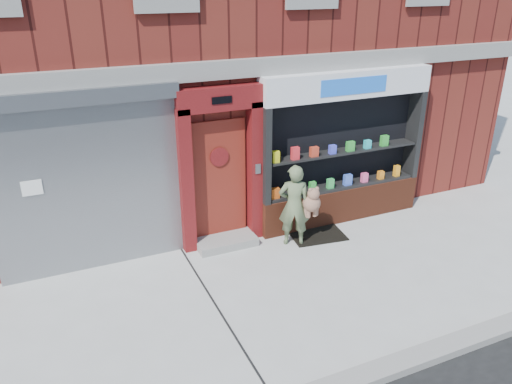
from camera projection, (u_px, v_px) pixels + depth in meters
ground at (307, 283)px, 8.05m from camera, size 80.00×80.00×0.00m
curb at (392, 367)px, 6.22m from camera, size 60.00×0.30×0.12m
building at (186, 3)px, 11.51m from camera, size 12.00×8.16×8.00m
shutter_bay at (85, 172)px, 7.87m from camera, size 3.10×0.30×3.04m
red_door_bay at (221, 168)px, 8.76m from camera, size 1.52×0.58×2.90m
pharmacy_bay at (342, 155)px, 9.69m from camera, size 3.50×0.41×3.00m
woman at (297, 205)px, 8.97m from camera, size 0.80×0.57×1.54m
doormat at (317, 235)px, 9.54m from camera, size 1.09×0.83×0.03m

